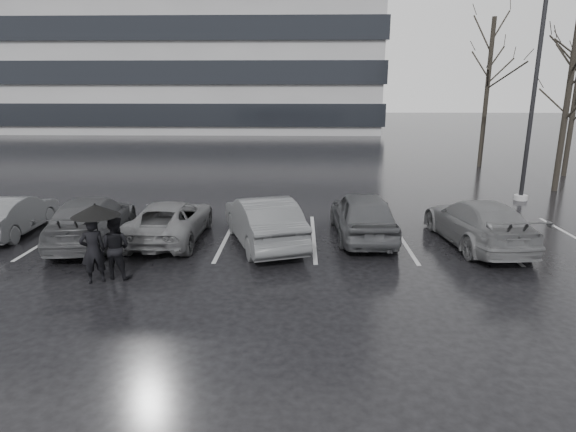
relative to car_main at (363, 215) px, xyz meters
The scene contains 16 objects.
ground 3.42m from the car_main, 130.35° to the right, with size 160.00×160.00×0.00m, color black.
office_building 53.24m from the car_main, 117.99° to the left, with size 61.00×26.00×29.00m.
car_main is the anchor object (origin of this frame).
car_west_a 3.22m from the car_main, 166.02° to the right, with size 1.58×4.54×1.50m, color #323234.
car_west_b 6.10m from the car_main, behind, with size 2.05×4.45×1.24m, color #444446.
car_west_c 8.49m from the car_main, behind, with size 1.96×4.82×1.40m, color black.
car_west_d 11.39m from the car_main, behind, with size 1.35×3.87×1.28m, color #323234.
car_east 3.46m from the car_main, 10.37° to the right, with size 1.95×4.80×1.39m, color #444446.
pedestrian_left 8.04m from the car_main, 151.11° to the right, with size 0.60×0.39×1.64m, color black.
pedestrian_right 7.51m from the car_main, 151.61° to the right, with size 0.78×0.61×1.61m, color black.
umbrella 7.94m from the car_main, 152.29° to the right, with size 1.15×1.15×1.96m.
lamp_post 9.95m from the car_main, 36.35° to the left, with size 0.54×0.54×9.92m.
stall_stripes 3.05m from the car_main, behind, with size 19.72×5.00×0.00m.
tree_east 12.77m from the car_main, 37.16° to the left, with size 0.26×0.26×8.00m, color black.
tree_ne 17.06m from the car_main, 42.88° to the left, with size 0.26×0.26×7.00m, color black.
tree_north 17.31m from the car_main, 58.55° to the left, with size 0.26×0.26×8.50m, color black.
Camera 1 is at (0.19, -12.29, 4.68)m, focal length 30.00 mm.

